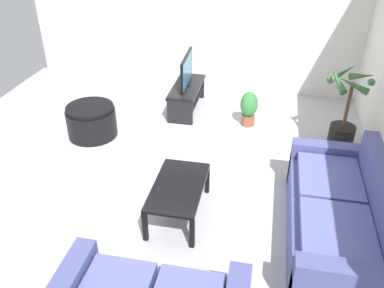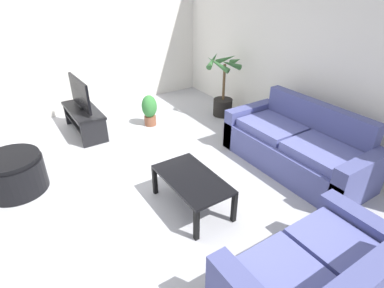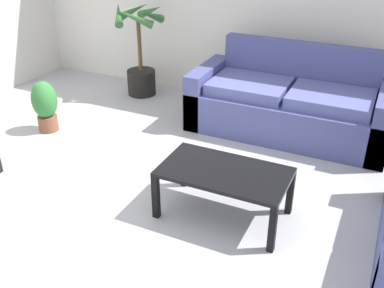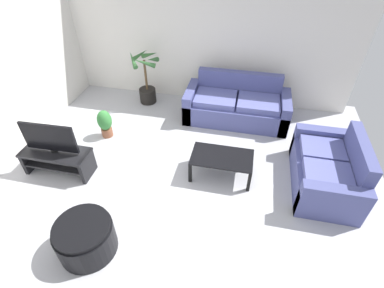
# 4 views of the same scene
# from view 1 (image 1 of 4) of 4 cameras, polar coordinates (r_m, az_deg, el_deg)

# --- Properties ---
(ground_plane) EXTENTS (6.60, 6.60, 0.00)m
(ground_plane) POSITION_cam_1_polar(r_m,az_deg,el_deg) (5.33, -6.39, -4.38)
(ground_plane) COLOR #B2B2B7
(wall_left) EXTENTS (0.06, 6.00, 2.70)m
(wall_left) POSITION_cam_1_polar(r_m,az_deg,el_deg) (7.43, 0.06, 17.90)
(wall_left) COLOR silver
(wall_left) RESTS_ON ground
(couch_main) EXTENTS (2.06, 0.90, 0.90)m
(couch_main) POSITION_cam_1_polar(r_m,az_deg,el_deg) (4.45, 20.00, -9.89)
(couch_main) COLOR #4C518C
(couch_main) RESTS_ON ground
(tv_stand) EXTENTS (1.10, 0.45, 0.43)m
(tv_stand) POSITION_cam_1_polar(r_m,az_deg,el_deg) (6.82, -0.75, 7.10)
(tv_stand) COLOR black
(tv_stand) RESTS_ON ground
(tv) EXTENTS (0.87, 0.10, 0.53)m
(tv) POSITION_cam_1_polar(r_m,az_deg,el_deg) (6.65, -0.74, 10.44)
(tv) COLOR black
(tv) RESTS_ON tv_stand
(coffee_table) EXTENTS (0.98, 0.55, 0.41)m
(coffee_table) POSITION_cam_1_polar(r_m,az_deg,el_deg) (4.48, -1.95, -6.44)
(coffee_table) COLOR black
(coffee_table) RESTS_ON ground
(potted_palm) EXTENTS (0.68, 0.66, 1.17)m
(potted_palm) POSITION_cam_1_polar(r_m,az_deg,el_deg) (6.07, 20.82, 3.53)
(potted_palm) COLOR black
(potted_palm) RESTS_ON ground
(potted_plant_small) EXTENTS (0.27, 0.27, 0.56)m
(potted_plant_small) POSITION_cam_1_polar(r_m,az_deg,el_deg) (6.38, 8.05, 5.17)
(potted_plant_small) COLOR brown
(potted_plant_small) RESTS_ON ground
(ottoman) EXTENTS (0.74, 0.74, 0.48)m
(ottoman) POSITION_cam_1_polar(r_m,az_deg,el_deg) (6.24, -14.04, 3.19)
(ottoman) COLOR black
(ottoman) RESTS_ON ground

